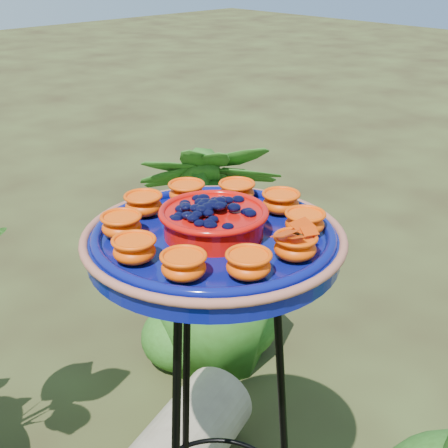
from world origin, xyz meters
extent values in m
torus|color=black|center=(-0.05, -0.11, 0.88)|extent=(0.32, 0.32, 0.02)
cylinder|color=black|center=(-0.01, 0.03, 0.44)|extent=(0.04, 0.09, 0.88)
cylinder|color=black|center=(0.05, -0.22, 0.44)|extent=(0.07, 0.07, 0.88)
cylinder|color=#080F62|center=(-0.05, -0.11, 0.92)|extent=(0.56, 0.56, 0.04)
torus|color=#A26049|center=(-0.05, -0.11, 0.93)|extent=(0.47, 0.47, 0.02)
torus|color=#080F62|center=(-0.05, -0.11, 0.94)|extent=(0.44, 0.44, 0.02)
cylinder|color=#B60B06|center=(-0.05, -0.11, 0.96)|extent=(0.22, 0.22, 0.04)
torus|color=#B60B06|center=(-0.05, -0.11, 0.98)|extent=(0.19, 0.19, 0.01)
ellipsoid|color=black|center=(-0.05, -0.11, 0.99)|extent=(0.16, 0.16, 0.03)
ellipsoid|color=#F84602|center=(0.11, -0.13, 0.95)|extent=(0.07, 0.07, 0.04)
cylinder|color=#FF5605|center=(0.11, -0.13, 0.97)|extent=(0.06, 0.06, 0.01)
ellipsoid|color=#F84602|center=(0.09, -0.03, 0.95)|extent=(0.07, 0.07, 0.04)
cylinder|color=#FF5605|center=(0.09, -0.03, 0.97)|extent=(0.06, 0.06, 0.01)
ellipsoid|color=#F84602|center=(0.01, 0.03, 0.95)|extent=(0.07, 0.07, 0.04)
cylinder|color=#FF5605|center=(0.01, 0.03, 0.97)|extent=(0.06, 0.06, 0.01)
ellipsoid|color=#F84602|center=(-0.09, 0.04, 0.95)|extent=(0.07, 0.07, 0.04)
cylinder|color=#FF5605|center=(-0.09, 0.04, 0.97)|extent=(0.06, 0.06, 0.01)
ellipsoid|color=#F84602|center=(-0.17, -0.01, 0.95)|extent=(0.07, 0.07, 0.04)
cylinder|color=#FF5605|center=(-0.17, -0.01, 0.97)|extent=(0.06, 0.06, 0.01)
ellipsoid|color=#F84602|center=(-0.21, -0.10, 0.95)|extent=(0.07, 0.07, 0.04)
cylinder|color=#FF5605|center=(-0.21, -0.10, 0.97)|extent=(0.06, 0.06, 0.01)
ellipsoid|color=#F84602|center=(-0.19, -0.20, 0.95)|extent=(0.07, 0.07, 0.04)
cylinder|color=#FF5605|center=(-0.19, -0.20, 0.97)|extent=(0.06, 0.06, 0.01)
ellipsoid|color=#F84602|center=(-0.12, -0.26, 0.95)|extent=(0.07, 0.07, 0.04)
cylinder|color=#FF5605|center=(-0.12, -0.26, 0.97)|extent=(0.06, 0.06, 0.01)
ellipsoid|color=#F84602|center=(-0.02, -0.27, 0.95)|extent=(0.07, 0.07, 0.04)
cylinder|color=#FF5605|center=(-0.02, -0.27, 0.97)|extent=(0.06, 0.06, 0.01)
ellipsoid|color=#F84602|center=(0.07, -0.22, 0.95)|extent=(0.07, 0.07, 0.04)
cylinder|color=#FF5605|center=(0.07, -0.22, 0.97)|extent=(0.06, 0.06, 0.01)
cylinder|color=black|center=(-0.02, -0.27, 0.98)|extent=(0.01, 0.03, 0.00)
cube|color=#E04304|center=(-0.04, -0.27, 0.99)|extent=(0.04, 0.03, 0.01)
cube|color=#E04304|center=(0.01, -0.27, 0.99)|extent=(0.04, 0.03, 0.01)
imported|color=#265115|center=(0.57, 0.55, 0.43)|extent=(0.67, 0.67, 0.86)
camera|label=1|loc=(-0.73, -0.85, 1.41)|focal=50.00mm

